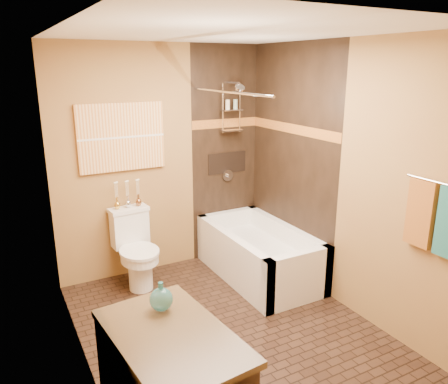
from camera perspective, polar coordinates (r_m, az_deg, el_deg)
floor at (r=4.08m, az=0.56°, el=-17.45°), size 3.00×3.00×0.00m
wall_left at (r=3.17m, az=-18.76°, el=-3.30°), size 0.02×3.00×2.50m
wall_right at (r=4.24m, az=14.95°, el=1.83°), size 0.02×3.00×2.50m
wall_back at (r=4.87m, az=-8.00°, el=4.05°), size 2.40×0.02×2.50m
wall_front at (r=2.43m, az=18.26°, el=-9.25°), size 2.40×0.02×2.50m
ceiling at (r=3.41m, az=0.68°, el=20.22°), size 3.00×3.00×0.00m
alcove_tile_back at (r=5.18m, az=0.13°, el=4.92°), size 0.85×0.01×2.50m
alcove_tile_right at (r=4.79m, az=8.74°, el=3.81°), size 0.01×1.50×2.50m
mosaic_band_back at (r=5.11m, az=0.18°, el=8.97°), size 0.85×0.01×0.10m
mosaic_band_right at (r=4.72m, az=8.83°, el=8.19°), size 0.01×1.50×0.10m
alcove_niche at (r=5.20m, az=0.40°, el=3.85°), size 0.50×0.01×0.25m
shower_fixtures at (r=5.03m, az=0.99°, el=9.38°), size 0.24×0.33×1.16m
curtain_rod at (r=4.26m, az=0.45°, el=12.94°), size 0.03×1.55×0.03m
towel_bar at (r=3.49m, az=26.34°, el=1.05°), size 0.02×0.55×0.02m
towel_rust at (r=3.64m, az=24.27°, el=-2.55°), size 0.05×0.22×0.52m
sunset_painting at (r=4.66m, az=-13.23°, el=6.98°), size 0.90×0.04×0.70m
vanity_mirror at (r=2.16m, az=-14.27°, el=-4.92°), size 0.01×1.00×0.90m
bathtub at (r=4.90m, az=4.55°, el=-8.48°), size 0.80×1.50×0.55m
toilet at (r=4.73m, az=-11.46°, el=-7.23°), size 0.43×0.62×0.81m
teal_bottle at (r=2.70m, az=-8.22°, el=-13.34°), size 0.18×0.18×0.22m
bud_vases at (r=4.70m, az=-12.50°, el=-0.18°), size 0.29×0.06×0.29m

